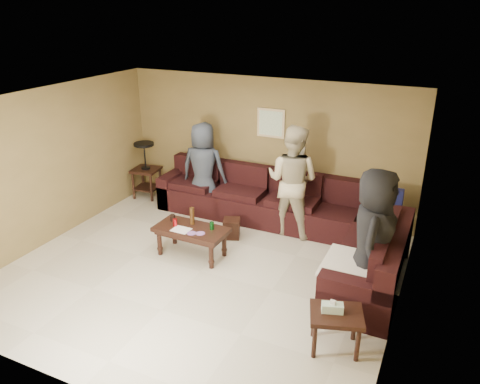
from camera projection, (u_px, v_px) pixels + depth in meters
The scene contains 10 objects.
room at pixel (197, 165), 6.30m from camera, with size 5.60×5.50×2.50m.
sectional_sofa at pixel (288, 221), 7.76m from camera, with size 4.65×2.90×0.97m.
coffee_table at pixel (191, 232), 7.23m from camera, with size 1.14×0.59×0.75m.
end_table_left at pixel (146, 169), 9.37m from camera, with size 0.56×0.56×1.14m.
side_table_right at pixel (336, 318), 5.25m from camera, with size 0.71×0.64×0.63m.
waste_bin at pixel (232, 228), 7.88m from camera, with size 0.27×0.27×0.33m, color black.
wall_art at pixel (271, 123), 8.33m from camera, with size 0.52×0.04×0.52m.
person_left at pixel (203, 168), 8.62m from camera, with size 0.84×0.55×1.72m, color #333A47.
person_middle at pixel (292, 180), 7.78m from camera, with size 0.92×0.72×1.89m, color beige.
person_right at pixel (373, 238), 5.92m from camera, with size 0.91×0.59×1.86m, color black.
Camera 1 is at (3.05, -5.16, 3.70)m, focal length 35.00 mm.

